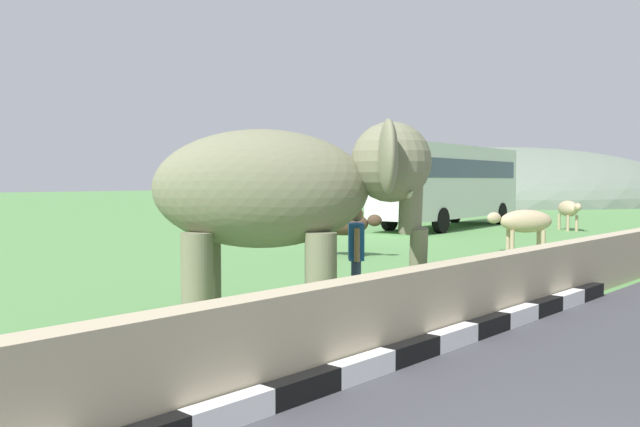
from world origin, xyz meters
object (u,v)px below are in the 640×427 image
Objects in this scene: elephant at (286,192)px; cow_near at (343,224)px; bus_white at (449,180)px; cow_mid at (524,222)px; cow_far at (568,209)px; person_handler at (356,253)px.

elephant is 2.02× the size of cow_near.
bus_white reaches higher than cow_mid.
cow_near is 13.24m from cow_far.
person_handler is 19.31m from bus_white.
cow_near is at bearing 34.92° from elephant.
elephant is at bearing -145.08° from cow_near.
cow_far is (18.84, 4.17, -0.06)m from person_handler.
cow_far is at bearing 14.57° from cow_mid.
elephant reaches higher than cow_mid.
cow_near is (-11.52, -3.76, -1.21)m from bus_white.
bus_white is 5.08m from cow_far.
bus_white is 6.16× the size of cow_far.
elephant reaches higher than cow_near.
cow_mid is (9.85, 1.84, -0.06)m from person_handler.
person_handler reaches higher than cow_far.
bus_white is at bearing 25.04° from elephant.
elephant is 2.35× the size of cow_far.
cow_mid is (11.26, 1.70, -1.04)m from elephant.
cow_near and cow_far have the same top height.
elephant is 8.65m from cow_near.
person_handler reaches higher than cow_mid.
cow_near is (7.04, 4.91, -1.04)m from elephant.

